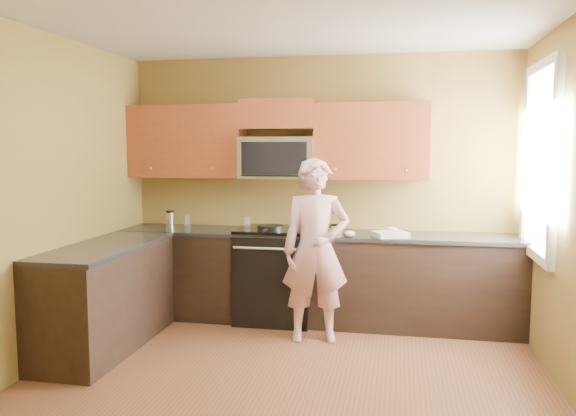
% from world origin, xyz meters
% --- Properties ---
extents(floor, '(4.00, 4.00, 0.00)m').
position_xyz_m(floor, '(0.00, 0.00, 0.00)').
color(floor, brown).
rests_on(floor, ground).
extents(ceiling, '(4.00, 4.00, 0.00)m').
position_xyz_m(ceiling, '(0.00, 0.00, 2.70)').
color(ceiling, white).
rests_on(ceiling, ground).
extents(wall_back, '(4.00, 0.00, 4.00)m').
position_xyz_m(wall_back, '(0.00, 2.00, 1.35)').
color(wall_back, brown).
rests_on(wall_back, ground).
extents(wall_front, '(4.00, 0.00, 4.00)m').
position_xyz_m(wall_front, '(0.00, -2.00, 1.35)').
color(wall_front, brown).
rests_on(wall_front, ground).
extents(wall_left, '(0.00, 4.00, 4.00)m').
position_xyz_m(wall_left, '(-2.00, 0.00, 1.35)').
color(wall_left, brown).
rests_on(wall_left, ground).
extents(cabinet_back_run, '(4.00, 0.60, 0.88)m').
position_xyz_m(cabinet_back_run, '(0.00, 1.70, 0.44)').
color(cabinet_back_run, black).
rests_on(cabinet_back_run, floor).
extents(cabinet_left_run, '(0.60, 1.60, 0.88)m').
position_xyz_m(cabinet_left_run, '(-1.70, 0.60, 0.44)').
color(cabinet_left_run, black).
rests_on(cabinet_left_run, floor).
extents(countertop_back, '(4.00, 0.62, 0.04)m').
position_xyz_m(countertop_back, '(0.00, 1.69, 0.90)').
color(countertop_back, black).
rests_on(countertop_back, cabinet_back_run).
extents(countertop_left, '(0.62, 1.60, 0.04)m').
position_xyz_m(countertop_left, '(-1.69, 0.60, 0.90)').
color(countertop_left, black).
rests_on(countertop_left, cabinet_left_run).
extents(stove, '(0.76, 0.65, 0.95)m').
position_xyz_m(stove, '(-0.40, 1.68, 0.47)').
color(stove, black).
rests_on(stove, floor).
extents(microwave, '(0.76, 0.40, 0.42)m').
position_xyz_m(microwave, '(-0.40, 1.80, 1.45)').
color(microwave, silver).
rests_on(microwave, wall_back).
extents(upper_cab_left, '(1.22, 0.33, 0.75)m').
position_xyz_m(upper_cab_left, '(-1.39, 1.83, 1.45)').
color(upper_cab_left, brown).
rests_on(upper_cab_left, wall_back).
extents(upper_cab_right, '(1.12, 0.33, 0.75)m').
position_xyz_m(upper_cab_right, '(0.54, 1.83, 1.45)').
color(upper_cab_right, brown).
rests_on(upper_cab_right, wall_back).
extents(upper_cab_over_mw, '(0.76, 0.33, 0.30)m').
position_xyz_m(upper_cab_over_mw, '(-0.40, 1.83, 2.10)').
color(upper_cab_over_mw, brown).
rests_on(upper_cab_over_mw, wall_back).
extents(window, '(0.06, 1.06, 1.66)m').
position_xyz_m(window, '(1.98, 1.20, 1.65)').
color(window, white).
rests_on(window, wall_right).
extents(woman, '(0.68, 0.53, 1.67)m').
position_xyz_m(woman, '(0.09, 1.15, 0.83)').
color(woman, '#D86C81').
rests_on(woman, floor).
extents(frying_pan, '(0.29, 0.47, 0.06)m').
position_xyz_m(frying_pan, '(-0.41, 1.48, 0.95)').
color(frying_pan, black).
rests_on(frying_pan, stove).
extents(butter_tub, '(0.17, 0.17, 0.10)m').
position_xyz_m(butter_tub, '(0.19, 1.67, 0.92)').
color(butter_tub, gold).
rests_on(butter_tub, countertop_back).
extents(toast_slice, '(0.13, 0.13, 0.01)m').
position_xyz_m(toast_slice, '(0.02, 1.53, 0.93)').
color(toast_slice, '#B27F47').
rests_on(toast_slice, countertop_back).
extents(napkin_a, '(0.14, 0.15, 0.06)m').
position_xyz_m(napkin_a, '(0.36, 1.45, 0.95)').
color(napkin_a, silver).
rests_on(napkin_a, countertop_back).
extents(napkin_b, '(0.12, 0.13, 0.07)m').
position_xyz_m(napkin_b, '(0.76, 1.75, 0.95)').
color(napkin_b, silver).
rests_on(napkin_b, countertop_back).
extents(dish_towel, '(0.37, 0.34, 0.05)m').
position_xyz_m(dish_towel, '(0.75, 1.52, 0.95)').
color(dish_towel, silver).
rests_on(dish_towel, countertop_back).
extents(travel_mug, '(0.10, 0.10, 0.18)m').
position_xyz_m(travel_mug, '(-1.54, 1.69, 0.92)').
color(travel_mug, silver).
rests_on(travel_mug, countertop_back).
extents(glass_b, '(0.08, 0.08, 0.12)m').
position_xyz_m(glass_b, '(-1.43, 1.89, 0.98)').
color(glass_b, silver).
rests_on(glass_b, countertop_back).
extents(glass_c, '(0.09, 0.09, 0.12)m').
position_xyz_m(glass_c, '(-0.74, 1.83, 0.98)').
color(glass_c, silver).
rests_on(glass_c, countertop_back).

